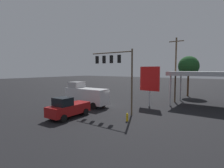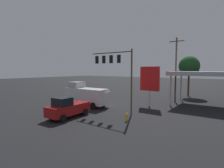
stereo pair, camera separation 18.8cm
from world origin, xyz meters
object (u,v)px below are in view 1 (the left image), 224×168
(traffic_signal_assembly, at_px, (116,66))
(street_tree, at_px, (189,66))
(utility_pole, at_px, (176,68))
(pickup_parked, at_px, (68,108))
(price_sign, at_px, (150,80))
(delivery_truck, at_px, (86,95))
(fire_hydrant, at_px, (127,117))

(traffic_signal_assembly, bearing_deg, street_tree, -102.20)
(utility_pole, distance_m, pickup_parked, 18.99)
(price_sign, xyz_separation_m, delivery_truck, (7.86, 5.39, -2.30))
(price_sign, bearing_deg, delivery_truck, 34.46)
(price_sign, xyz_separation_m, pickup_parked, (5.03, 11.21, -2.88))
(utility_pole, height_order, fire_hydrant, utility_pole)
(traffic_signal_assembly, height_order, pickup_parked, traffic_signal_assembly)
(fire_hydrant, bearing_deg, pickup_parked, 23.38)
(traffic_signal_assembly, distance_m, pickup_parked, 7.70)
(delivery_truck, bearing_deg, pickup_parked, 113.82)
(delivery_truck, xyz_separation_m, pickup_parked, (-2.82, 5.82, -0.58))
(traffic_signal_assembly, xyz_separation_m, street_tree, (-4.34, -20.06, 0.20))
(street_tree, relative_size, fire_hydrant, 9.36)
(delivery_truck, relative_size, fire_hydrant, 7.82)
(delivery_truck, xyz_separation_m, fire_hydrant, (-9.05, 3.12, -1.26))
(street_tree, bearing_deg, delivery_truck, 62.18)
(pickup_parked, bearing_deg, delivery_truck, -156.38)
(price_sign, distance_m, street_tree, 14.36)
(price_sign, relative_size, street_tree, 0.72)
(price_sign, distance_m, fire_hydrant, 9.30)
(utility_pole, bearing_deg, traffic_signal_assembly, 71.18)
(traffic_signal_assembly, height_order, utility_pole, utility_pole)
(street_tree, bearing_deg, price_sign, 80.39)
(price_sign, bearing_deg, pickup_parked, 65.82)
(traffic_signal_assembly, distance_m, street_tree, 20.53)
(price_sign, bearing_deg, fire_hydrant, 98.00)
(price_sign, height_order, pickup_parked, price_sign)
(utility_pole, bearing_deg, price_sign, 70.29)
(price_sign, bearing_deg, utility_pole, -109.71)
(traffic_signal_assembly, xyz_separation_m, delivery_truck, (5.89, -0.68, -4.26))
(utility_pole, xyz_separation_m, street_tree, (-0.29, -8.19, 0.50))
(pickup_parked, height_order, fire_hydrant, pickup_parked)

